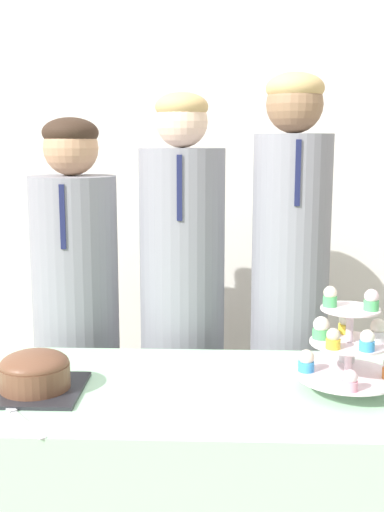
{
  "coord_description": "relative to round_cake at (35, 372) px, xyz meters",
  "views": [
    {
      "loc": [
        0.16,
        -1.39,
        1.43
      ],
      "look_at": [
        0.09,
        0.37,
        1.12
      ],
      "focal_mm": 45.0,
      "sensor_mm": 36.0,
      "label": 1
    }
  ],
  "objects": [
    {
      "name": "cupcake_stand",
      "position": [
        0.87,
        0.03,
        0.08
      ],
      "size": [
        0.28,
        0.28,
        0.3
      ],
      "color": "silver",
      "rests_on": "table"
    },
    {
      "name": "student_0",
      "position": [
        -0.02,
        0.62,
        -0.08
      ],
      "size": [
        0.32,
        0.32,
        1.52
      ],
      "color": "gray",
      "rests_on": "ground_plane"
    },
    {
      "name": "wall_back",
      "position": [
        0.34,
        1.26,
        0.55
      ],
      "size": [
        9.0,
        0.06,
        2.7
      ],
      "color": "silver",
      "rests_on": "ground_plane"
    },
    {
      "name": "table",
      "position": [
        0.34,
        0.05,
        -0.43
      ],
      "size": [
        1.77,
        0.67,
        0.74
      ],
      "color": "#A8DBB2",
      "rests_on": "ground_plane"
    },
    {
      "name": "cake_knife",
      "position": [
        -0.01,
        -0.15,
        -0.05
      ],
      "size": [
        0.18,
        0.22,
        0.01
      ],
      "rotation": [
        0.0,
        0.0,
        -0.89
      ],
      "color": "silver",
      "rests_on": "table"
    },
    {
      "name": "student_2",
      "position": [
        0.77,
        0.62,
        0.01
      ],
      "size": [
        0.28,
        0.29,
        1.67
      ],
      "color": "gray",
      "rests_on": "ground_plane"
    },
    {
      "name": "round_cake",
      "position": [
        0.0,
        0.0,
        0.0
      ],
      "size": [
        0.26,
        0.26,
        0.11
      ],
      "color": "#232328",
      "rests_on": "table"
    },
    {
      "name": "student_1",
      "position": [
        0.38,
        0.62,
        -0.04
      ],
      "size": [
        0.31,
        0.31,
        1.6
      ],
      "color": "gray",
      "rests_on": "ground_plane"
    }
  ]
}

